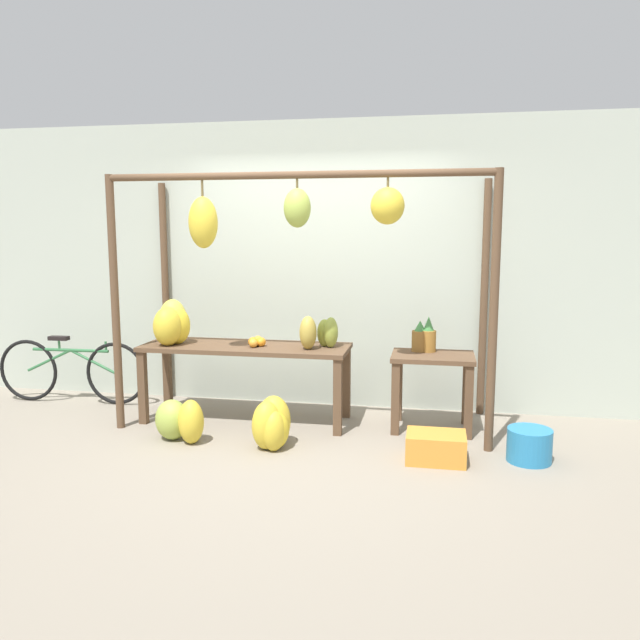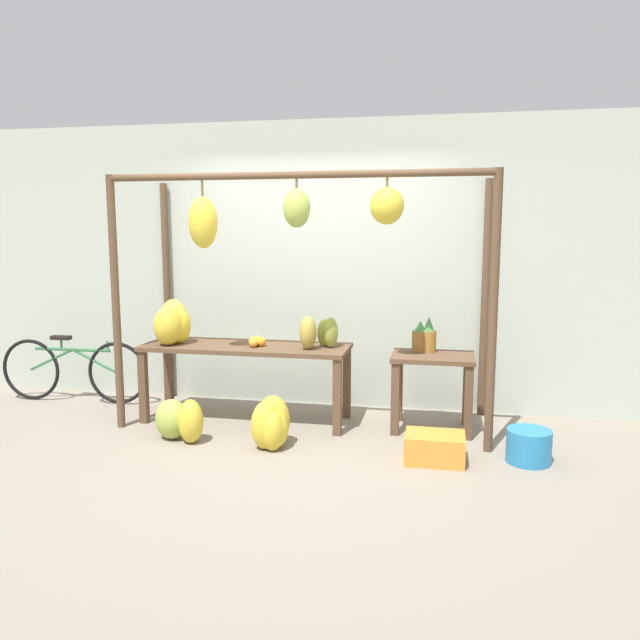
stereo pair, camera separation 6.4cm
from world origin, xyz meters
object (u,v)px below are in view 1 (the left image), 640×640
banana_pile_ground_left (180,420)px  banana_pile_ground_right (272,426)px  pineapple_cluster (424,337)px  blue_bucket (529,445)px  banana_pile_on_table (172,325)px  orange_pile (257,342)px  parked_bicycle (71,370)px  fruit_crate_white (436,447)px  papaya_pile (318,333)px

banana_pile_ground_left → banana_pile_ground_right: (0.80, -0.03, 0.01)m
pineapple_cluster → blue_bucket: 1.32m
banana_pile_on_table → orange_pile: banana_pile_on_table is taller
banana_pile_ground_right → parked_bicycle: (-2.35, 0.93, 0.15)m
orange_pile → fruit_crate_white: 1.87m
blue_bucket → papaya_pile: bearing=161.7°
pineapple_cluster → banana_pile_ground_left: pineapple_cluster is taller
parked_bicycle → papaya_pile: papaya_pile is taller
banana_pile_ground_right → parked_bicycle: parked_bicycle is taller
blue_bucket → orange_pile: bearing=166.1°
banana_pile_on_table → pineapple_cluster: size_ratio=1.42×
banana_pile_ground_left → fruit_crate_white: (2.11, -0.07, -0.07)m
banana_pile_ground_right → fruit_crate_white: (1.30, -0.05, -0.08)m
banana_pile_on_table → fruit_crate_white: size_ratio=1.00×
pineapple_cluster → blue_bucket: size_ratio=0.95×
fruit_crate_white → blue_bucket: (0.70, 0.12, 0.02)m
pineapple_cluster → blue_bucket: (0.82, -0.78, -0.67)m
orange_pile → pineapple_cluster: 1.50m
banana_pile_on_table → banana_pile_ground_right: (1.10, -0.60, -0.70)m
blue_bucket → parked_bicycle: size_ratio=0.21×
banana_pile_on_table → fruit_crate_white: 2.61m
orange_pile → papaya_pile: (0.57, 0.01, 0.10)m
banana_pile_ground_right → parked_bicycle: bearing=158.5°
banana_pile_ground_left → fruit_crate_white: bearing=-2.0°
banana_pile_on_table → banana_pile_ground_left: 0.97m
orange_pile → banana_pile_ground_left: (-0.49, -0.62, -0.57)m
papaya_pile → pineapple_cluster: bearing=12.2°
orange_pile → parked_bicycle: 2.10m
pineapple_cluster → blue_bucket: bearing=-43.3°
banana_pile_ground_left → banana_pile_on_table: bearing=117.3°
banana_pile_ground_right → papaya_pile: 0.97m
banana_pile_on_table → banana_pile_ground_left: (0.30, -0.58, -0.71)m
fruit_crate_white → blue_bucket: blue_bucket is taller
pineapple_cluster → parked_bicycle: 3.56m
blue_bucket → banana_pile_on_table: bearing=170.4°
pineapple_cluster → banana_pile_ground_left: size_ratio=0.59×
parked_bicycle → papaya_pile: size_ratio=4.45×
pineapple_cluster → parked_bicycle: pineapple_cluster is taller
parked_bicycle → papaya_pile: (2.61, -0.27, 0.51)m
banana_pile_ground_right → blue_bucket: bearing=2.2°
banana_pile_on_table → parked_bicycle: bearing=165.5°
blue_bucket → banana_pile_ground_right: bearing=-177.8°
orange_pile → banana_pile_ground_right: 0.91m
banana_pile_ground_left → blue_bucket: 2.81m
pineapple_cluster → banana_pile_ground_right: size_ratio=0.76×
banana_pile_ground_left → banana_pile_ground_right: 0.80m
banana_pile_ground_left → pineapple_cluster: bearing=22.7°
banana_pile_ground_left → banana_pile_ground_right: bearing=-1.8°
fruit_crate_white → banana_pile_ground_left: bearing=178.0°
orange_pile → parked_bicycle: orange_pile is taller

